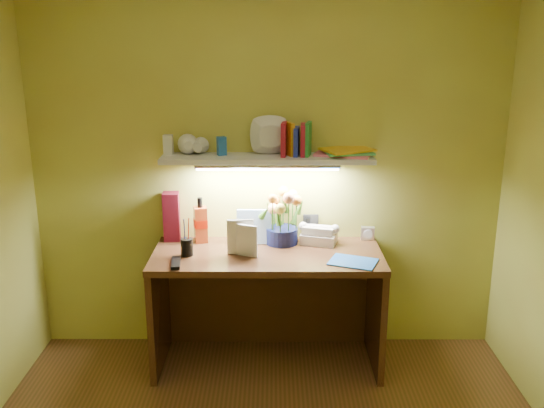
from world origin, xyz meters
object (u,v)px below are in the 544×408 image
Objects in this scene: desk at (267,309)px; desk_clock at (368,233)px; telephone at (319,233)px; whisky_bottle at (200,220)px; flower_bouquet at (282,216)px.

desk is 16.53× the size of desk_clock.
desk is 0.58m from telephone.
telephone is at bearing -162.64° from desk_clock.
telephone is 2.57× the size of desk_clock.
desk is at bearing -135.13° from telephone.
desk_clock is 0.29× the size of whisky_bottle.
flower_bouquet is 0.58m from desk_clock.
flower_bouquet is 4.21× the size of desk_clock.
telephone is at bearing 0.81° from flower_bouquet.
telephone is (0.33, 0.18, 0.44)m from desk.
desk is at bearing -117.02° from flower_bouquet.
desk_clock is at bearing 27.52° from telephone.
telephone is 0.33m from desk_clock.
desk is 3.92× the size of flower_bouquet.
flower_bouquet is at bearing -167.18° from desk_clock.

